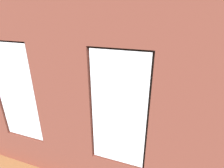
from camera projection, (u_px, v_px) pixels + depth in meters
The scene contains 18 objects.
ground_plane at pixel (114, 111), 5.94m from camera, with size 7.25×6.16×0.10m, color brown.
brick_wall_with_windows at pixel (63, 97), 2.88m from camera, with size 6.65×0.30×3.55m.
white_wall_right at pixel (23, 52), 6.05m from camera, with size 0.10×5.16×3.55m, color silver.
couch_by_window at pixel (70, 137), 4.13m from camera, with size 1.74×0.87×0.80m.
couch_left at pixel (201, 113), 5.12m from camera, with size 0.95×1.92×0.80m.
coffee_table at pixel (120, 100), 5.83m from camera, with size 1.23×0.72×0.41m.
cup_ceramic at pixel (109, 97), 5.81m from camera, with size 0.08×0.08×0.09m, color #33567F.
candle_jar at pixel (117, 95), 5.91m from camera, with size 0.08×0.08×0.11m, color #B7333D.
table_plant_small at pixel (131, 94), 5.76m from camera, with size 0.18×0.18×0.28m.
remote_silver at pixel (122, 100), 5.68m from camera, with size 0.05×0.17×0.02m, color #B2B2B7.
remote_gray at pixel (121, 98), 5.80m from camera, with size 0.05×0.17×0.02m, color #59595B.
media_console at pixel (30, 97), 6.23m from camera, with size 1.07×0.42×0.55m, color black.
tv_flatscreen at pixel (27, 80), 5.98m from camera, with size 1.09×0.20×0.73m.
papasan_chair at pixel (130, 80), 7.20m from camera, with size 1.16×1.16×0.71m.
potted_plant_near_tv at pixel (19, 107), 5.11m from camera, with size 0.44×0.44×0.80m.
potted_plant_by_left_couch at pixel (185, 91), 6.45m from camera, with size 0.30×0.30×0.50m.
potted_plant_foreground_right at pixel (74, 67), 8.26m from camera, with size 0.61×0.61×0.97m.
potted_plant_beside_window_right at pixel (6, 113), 4.43m from camera, with size 1.10×1.03×1.51m.
Camera 1 is at (-1.61, 4.87, 3.09)m, focal length 28.00 mm.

